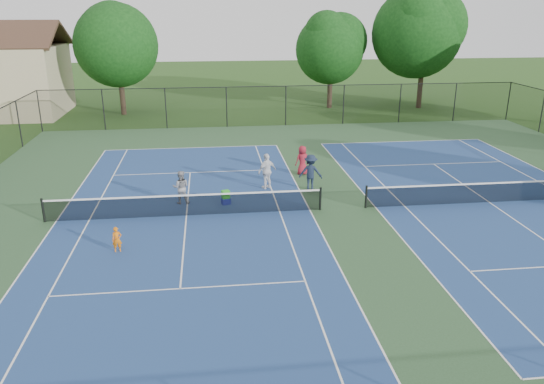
{
  "coord_description": "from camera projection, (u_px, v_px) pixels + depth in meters",
  "views": [
    {
      "loc": [
        -5.86,
        -21.79,
        8.64
      ],
      "look_at": [
        -3.35,
        -1.0,
        1.3
      ],
      "focal_mm": 35.0,
      "sensor_mm": 36.0,
      "label": 1
    }
  ],
  "objects": [
    {
      "name": "bystander_b",
      "position": [
        311.0,
        172.0,
        26.22
      ],
      "size": [
        1.29,
        0.94,
        1.79
      ],
      "primitive_type": "imported",
      "rotation": [
        0.0,
        0.0,
        2.88
      ],
      "color": "#192439",
      "rests_on": "ground"
    },
    {
      "name": "tree_back_a",
      "position": [
        117.0,
        41.0,
        42.96
      ],
      "size": [
        6.8,
        6.8,
        9.15
      ],
      "color": "#2D2116",
      "rests_on": "ground"
    },
    {
      "name": "bystander_a",
      "position": [
        267.0,
        171.0,
        26.37
      ],
      "size": [
        1.13,
        0.92,
        1.8
      ],
      "primitive_type": "imported",
      "rotation": [
        0.0,
        0.0,
        3.69
      ],
      "color": "white",
      "rests_on": "ground"
    },
    {
      "name": "tennis_court_right",
      "position": [
        489.0,
        200.0,
        24.7
      ],
      "size": [
        12.0,
        23.83,
        1.07
      ],
      "color": "navy",
      "rests_on": "ground"
    },
    {
      "name": "bystander_c",
      "position": [
        302.0,
        160.0,
        28.63
      ],
      "size": [
        0.9,
        0.73,
        1.59
      ],
      "primitive_type": "imported",
      "rotation": [
        0.0,
        0.0,
        3.47
      ],
      "color": "maroon",
      "rests_on": "ground"
    },
    {
      "name": "ground",
      "position": [
        343.0,
        209.0,
        23.94
      ],
      "size": [
        140.0,
        140.0,
        0.0
      ],
      "primitive_type": "plane",
      "color": "#234716",
      "rests_on": "ground"
    },
    {
      "name": "perimeter_fence",
      "position": [
        344.0,
        175.0,
        23.41
      ],
      "size": [
        36.08,
        36.08,
        3.02
      ],
      "color": "black",
      "rests_on": "ground"
    },
    {
      "name": "instructor",
      "position": [
        181.0,
        187.0,
        24.36
      ],
      "size": [
        0.8,
        0.64,
        1.57
      ],
      "primitive_type": "imported",
      "rotation": [
        0.0,
        0.0,
        3.08
      ],
      "color": "gray",
      "rests_on": "ground"
    },
    {
      "name": "tennis_court_left",
      "position": [
        186.0,
        214.0,
        23.12
      ],
      "size": [
        12.0,
        23.83,
        1.07
      ],
      "color": "navy",
      "rests_on": "ground"
    },
    {
      "name": "ball_crate",
      "position": [
        226.0,
        201.0,
        24.49
      ],
      "size": [
        0.46,
        0.43,
        0.29
      ],
      "primitive_type": "cube",
      "rotation": [
        0.0,
        0.0,
        0.32
      ],
      "color": "navy",
      "rests_on": "ground"
    },
    {
      "name": "ball_hopper",
      "position": [
        226.0,
        194.0,
        24.38
      ],
      "size": [
        0.41,
        0.37,
        0.37
      ],
      "primitive_type": "cube",
      "rotation": [
        0.0,
        0.0,
        0.32
      ],
      "color": "green",
      "rests_on": "ball_crate"
    },
    {
      "name": "tree_back_d",
      "position": [
        425.0,
        29.0,
        45.64
      ],
      "size": [
        7.8,
        7.8,
        10.37
      ],
      "color": "#2D2116",
      "rests_on": "ground"
    },
    {
      "name": "court_pad",
      "position": [
        343.0,
        209.0,
        23.94
      ],
      "size": [
        36.0,
        36.0,
        0.01
      ],
      "primitive_type": "cube",
      "color": "#2C4C2A",
      "rests_on": "ground"
    },
    {
      "name": "tree_back_c",
      "position": [
        331.0,
        45.0,
        46.11
      ],
      "size": [
        6.0,
        6.0,
        8.4
      ],
      "color": "#2D2116",
      "rests_on": "ground"
    },
    {
      "name": "child_player",
      "position": [
        117.0,
        240.0,
        19.62
      ],
      "size": [
        0.4,
        0.3,
        0.98
      ],
      "primitive_type": "imported",
      "rotation": [
        0.0,
        0.0,
        0.22
      ],
      "color": "orange",
      "rests_on": "ground"
    }
  ]
}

